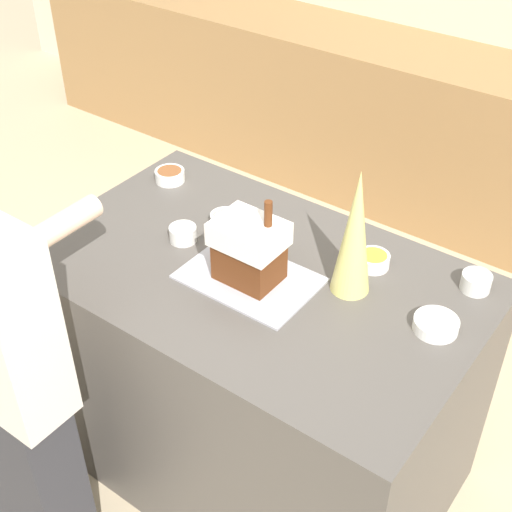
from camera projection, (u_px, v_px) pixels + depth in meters
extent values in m
plane|color=#C6B28E|center=(255.00, 458.00, 2.78)|extent=(12.00, 12.00, 0.00)
cube|color=#9E7547|center=(479.00, 151.00, 3.80)|extent=(6.00, 0.60, 0.91)
cube|color=#514C47|center=(255.00, 375.00, 2.50)|extent=(1.41, 0.87, 0.93)
cube|color=#B2B2BC|center=(249.00, 278.00, 2.18)|extent=(0.40, 0.28, 0.01)
cube|color=#5B2D14|center=(249.00, 261.00, 2.14)|extent=(0.18, 0.14, 0.13)
cube|color=white|center=(249.00, 234.00, 2.08)|extent=(0.21, 0.16, 0.07)
cylinder|color=#5B2D14|center=(268.00, 214.00, 2.02)|extent=(0.02, 0.02, 0.08)
cone|color=#DBD675|center=(355.00, 233.00, 2.02)|extent=(0.12, 0.12, 0.41)
cylinder|color=silver|center=(476.00, 282.00, 2.13)|extent=(0.09, 0.09, 0.05)
cylinder|color=red|center=(477.00, 277.00, 2.12)|extent=(0.07, 0.07, 0.01)
cylinder|color=silver|center=(183.00, 234.00, 2.33)|extent=(0.09, 0.09, 0.05)
cylinder|color=white|center=(183.00, 229.00, 2.32)|extent=(0.07, 0.07, 0.01)
cylinder|color=white|center=(170.00, 176.00, 2.63)|extent=(0.11, 0.11, 0.04)
cylinder|color=brown|center=(170.00, 172.00, 2.62)|extent=(0.09, 0.09, 0.01)
cylinder|color=white|center=(373.00, 261.00, 2.22)|extent=(0.10, 0.10, 0.04)
cylinder|color=yellow|center=(374.00, 256.00, 2.21)|extent=(0.08, 0.08, 0.01)
cylinder|color=silver|center=(225.00, 220.00, 2.40)|extent=(0.10, 0.10, 0.04)
cylinder|color=yellow|center=(225.00, 216.00, 2.39)|extent=(0.08, 0.08, 0.01)
cylinder|color=white|center=(436.00, 325.00, 1.99)|extent=(0.13, 0.13, 0.04)
cylinder|color=orange|center=(437.00, 321.00, 1.99)|extent=(0.10, 0.10, 0.01)
cube|color=#333338|center=(35.00, 474.00, 2.28)|extent=(0.32, 0.17, 0.76)
cylinder|color=beige|center=(39.00, 239.00, 1.92)|extent=(0.07, 0.41, 0.07)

